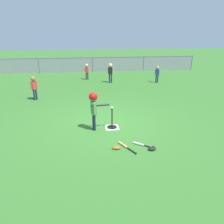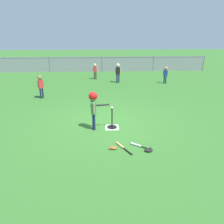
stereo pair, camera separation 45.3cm
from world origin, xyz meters
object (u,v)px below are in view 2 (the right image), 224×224
object	(u,v)px
glove_by_plate	(113,148)
batting_tee	(112,125)
batter_child	(93,103)
fielder_near_right	(40,84)
glove_near_bats	(149,150)
fielder_deep_right	(95,69)
spare_bat_wood	(122,146)
fielder_deep_left	(118,70)
fielder_near_left	(166,73)
baseball_on_tee	(112,108)
spare_bat_silver	(138,145)

from	to	relation	value
glove_by_plate	batting_tee	bearing A→B (deg)	87.99
batting_tee	batter_child	world-z (taller)	batter_child
fielder_near_right	glove_near_bats	distance (m)	6.46
fielder_deep_right	fielder_near_right	size ratio (longest dim) A/B	0.93
batter_child	spare_bat_wood	world-z (taller)	batter_child
fielder_deep_left	glove_near_bats	size ratio (longest dim) A/B	5.16
fielder_near_right	fielder_near_left	distance (m)	7.18
batter_child	glove_near_bats	world-z (taller)	batter_child
fielder_near_left	fielder_deep_left	bearing A→B (deg)	173.01
baseball_on_tee	spare_bat_silver	bearing A→B (deg)	-62.71
fielder_deep_right	glove_by_plate	bearing A→B (deg)	-85.86
glove_near_bats	batter_child	bearing A→B (deg)	135.33
fielder_near_right	fielder_near_left	world-z (taller)	fielder_near_right
spare_bat_silver	glove_by_plate	bearing A→B (deg)	-172.64
fielder_deep_left	glove_by_plate	size ratio (longest dim) A/B	4.56
fielder_near_right	fielder_deep_left	bearing A→B (deg)	37.82
baseball_on_tee	glove_by_plate	world-z (taller)	baseball_on_tee
baseball_on_tee	fielder_near_right	distance (m)	4.67
batter_child	glove_near_bats	xyz separation A→B (m)	(1.48, -1.46, -0.86)
baseball_on_tee	batter_child	xyz separation A→B (m)	(-0.59, -0.08, 0.20)
spare_bat_silver	spare_bat_wood	bearing A→B (deg)	-177.03
batter_child	fielder_deep_right	bearing A→B (deg)	90.79
batting_tee	spare_bat_wood	world-z (taller)	batting_tee
fielder_near_right	fielder_near_left	size ratio (longest dim) A/B	1.08
batting_tee	fielder_near_left	xyz separation A→B (m)	(3.54, 6.10, 0.55)
spare_bat_silver	fielder_deep_left	bearing A→B (deg)	89.61
baseball_on_tee	glove_by_plate	xyz separation A→B (m)	(-0.05, -1.37, -0.66)
glove_by_plate	glove_near_bats	distance (m)	0.96
batting_tee	fielder_near_left	world-z (taller)	fielder_near_left
batter_child	fielder_deep_right	xyz separation A→B (m)	(-0.10, 7.61, -0.24)
spare_bat_silver	glove_by_plate	size ratio (longest dim) A/B	2.14
fielder_deep_right	fielder_deep_left	distance (m)	1.78
spare_bat_silver	glove_near_bats	world-z (taller)	glove_near_bats
fielder_near_left	glove_by_plate	xyz separation A→B (m)	(-3.59, -7.47, -0.62)
fielder_deep_left	fielder_near_left	world-z (taller)	fielder_deep_left
batting_tee	spare_bat_wood	distance (m)	1.32
fielder_deep_right	glove_by_plate	distance (m)	8.95
batter_child	spare_bat_silver	bearing A→B (deg)	-43.80
baseball_on_tee	fielder_deep_right	world-z (taller)	fielder_deep_right
fielder_deep_right	fielder_near_right	world-z (taller)	fielder_near_right
fielder_deep_left	glove_by_plate	distance (m)	7.89
fielder_deep_left	fielder_near_right	bearing A→B (deg)	-142.18
fielder_near_right	glove_by_plate	distance (m)	5.77
fielder_near_left	spare_bat_silver	size ratio (longest dim) A/B	1.84
fielder_near_right	spare_bat_wood	world-z (taller)	fielder_near_right
fielder_deep_left	fielder_near_right	xyz separation A→B (m)	(-3.85, -2.99, -0.05)
spare_bat_silver	glove_near_bats	bearing A→B (deg)	-48.87
baseball_on_tee	fielder_deep_left	xyz separation A→B (m)	(0.71, 6.45, 0.06)
batting_tee	spare_bat_silver	xyz separation A→B (m)	(0.66, -1.28, -0.07)
fielder_deep_left	fielder_near_right	distance (m)	4.88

